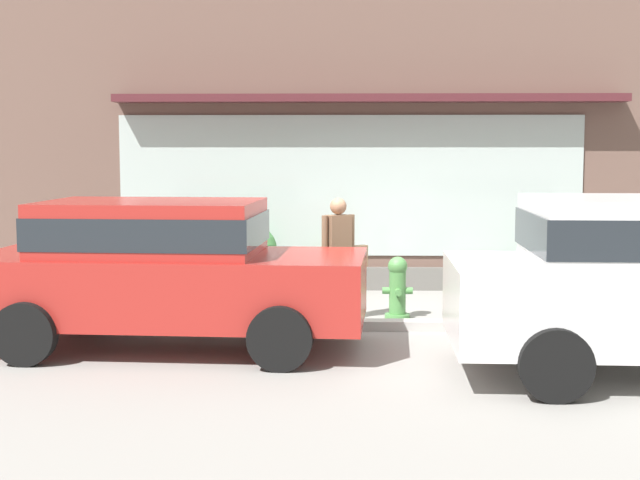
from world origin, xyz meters
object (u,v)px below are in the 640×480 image
at_px(fire_hydrant, 398,287).
at_px(potted_plant_window_right, 73,275).
at_px(potted_plant_corner_tall, 143,264).
at_px(pedestrian_with_handbag, 340,250).
at_px(parked_car_red, 164,266).
at_px(potted_plant_trailing_edge, 331,268).
at_px(potted_plant_window_left, 636,270).
at_px(pedestrian_passerby, 211,246).
at_px(potted_plant_doorstep, 252,255).
at_px(potted_plant_window_center, 580,267).
at_px(potted_plant_low_front, 532,271).

bearing_deg(fire_hydrant, potted_plant_window_right, 158.31).
bearing_deg(potted_plant_corner_tall, pedestrian_with_handbag, -37.19).
xyz_separation_m(pedestrian_with_handbag, parked_car_red, (-1.96, -1.66, 0.02)).
relative_size(parked_car_red, potted_plant_corner_tall, 5.32).
relative_size(parked_car_red, potted_plant_trailing_edge, 6.57).
relative_size(potted_plant_corner_tall, potted_plant_window_left, 1.19).
height_order(pedestrian_passerby, potted_plant_doorstep, pedestrian_passerby).
relative_size(potted_plant_doorstep, potted_plant_window_left, 1.55).
bearing_deg(fire_hydrant, parked_car_red, -145.39).
bearing_deg(parked_car_red, pedestrian_with_handbag, 43.67).
height_order(parked_car_red, potted_plant_trailing_edge, parked_car_red).
height_order(potted_plant_corner_tall, potted_plant_window_center, potted_plant_window_center).
xyz_separation_m(fire_hydrant, potted_plant_window_right, (-4.92, 1.96, -0.14)).
xyz_separation_m(parked_car_red, potted_plant_corner_tall, (-1.14, 4.01, -0.50)).
bearing_deg(pedestrian_passerby, potted_plant_corner_tall, 125.84).
relative_size(fire_hydrant, pedestrian_with_handbag, 0.51).
bearing_deg(potted_plant_window_left, potted_plant_trailing_edge, 178.51).
distance_m(potted_plant_corner_tall, potted_plant_window_center, 6.83).
height_order(potted_plant_corner_tall, potted_plant_window_left, potted_plant_corner_tall).
relative_size(pedestrian_passerby, potted_plant_window_center, 1.85).
height_order(pedestrian_passerby, potted_plant_window_left, pedestrian_passerby).
relative_size(pedestrian_passerby, potted_plant_trailing_edge, 2.35).
bearing_deg(potted_plant_window_center, fire_hydrant, -143.53).
distance_m(potted_plant_window_right, potted_plant_window_center, 7.89).
height_order(potted_plant_low_front, potted_plant_window_center, potted_plant_window_center).
height_order(pedestrian_passerby, potted_plant_window_right, pedestrian_passerby).
bearing_deg(fire_hydrant, potted_plant_window_left, 28.57).
height_order(fire_hydrant, parked_car_red, parked_car_red).
height_order(potted_plant_window_left, potted_plant_window_center, potted_plant_window_center).
relative_size(potted_plant_window_right, potted_plant_window_left, 0.80).
distance_m(pedestrian_with_handbag, potted_plant_window_center, 4.48).
relative_size(fire_hydrant, potted_plant_window_right, 1.48).
distance_m(pedestrian_passerby, potted_plant_window_left, 6.55).
xyz_separation_m(potted_plant_doorstep, potted_plant_low_front, (4.28, -0.10, -0.22)).
distance_m(potted_plant_low_front, potted_plant_trailing_edge, 3.08).
xyz_separation_m(pedestrian_passerby, potted_plant_doorstep, (0.43, 1.41, -0.30)).
relative_size(fire_hydrant, potted_plant_window_left, 1.19).
height_order(potted_plant_corner_tall, potted_plant_trailing_edge, potted_plant_corner_tall).
relative_size(pedestrian_passerby, potted_plant_corner_tall, 1.90).
xyz_separation_m(fire_hydrant, pedestrian_with_handbag, (-0.76, -0.22, 0.51)).
relative_size(potted_plant_doorstep, potted_plant_window_center, 1.27).
relative_size(potted_plant_window_center, potted_plant_trailing_edge, 1.27).
bearing_deg(potted_plant_window_right, potted_plant_trailing_edge, 3.30).
distance_m(pedestrian_passerby, potted_plant_low_front, 4.92).
xyz_separation_m(parked_car_red, potted_plant_doorstep, (0.60, 3.84, -0.34)).
distance_m(pedestrian_passerby, potted_plant_window_center, 5.79).
xyz_separation_m(parked_car_red, potted_plant_window_center, (5.69, 4.07, -0.54)).
xyz_separation_m(potted_plant_low_front, potted_plant_corner_tall, (-6.02, 0.27, 0.06)).
bearing_deg(potted_plant_trailing_edge, potted_plant_corner_tall, -178.95).
height_order(pedestrian_passerby, potted_plant_corner_tall, pedestrian_passerby).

